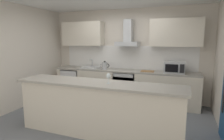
{
  "coord_description": "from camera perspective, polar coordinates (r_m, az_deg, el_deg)",
  "views": [
    {
      "loc": [
        1.55,
        -3.57,
        1.72
      ],
      "look_at": [
        0.05,
        0.42,
        1.05
      ],
      "focal_mm": 30.41,
      "sensor_mm": 36.0,
      "label": 1
    }
  ],
  "objects": [
    {
      "name": "refrigerator",
      "position": [
        6.03,
        -11.43,
        -3.64
      ],
      "size": [
        0.58,
        0.6,
        0.85
      ],
      "color": "white",
      "rests_on": "ground"
    },
    {
      "name": "range_hood",
      "position": [
        5.31,
        4.79,
        9.63
      ],
      "size": [
        0.62,
        0.45,
        0.72
      ],
      "color": "#B7BABC"
    },
    {
      "name": "microwave",
      "position": [
        5.0,
        18.27,
        0.78
      ],
      "size": [
        0.5,
        0.38,
        0.3
      ],
      "color": "#B7BABC",
      "rests_on": "counter_back"
    },
    {
      "name": "wall_left",
      "position": [
        5.3,
        -26.76,
        3.44
      ],
      "size": [
        0.12,
        4.5,
        2.6
      ],
      "primitive_type": "cube",
      "color": "silver",
      "rests_on": "ground"
    },
    {
      "name": "sink",
      "position": [
        5.66,
        -6.48,
        0.85
      ],
      "size": [
        0.5,
        0.4,
        0.26
      ],
      "color": "silver",
      "rests_on": "counter_back"
    },
    {
      "name": "chopping_board",
      "position": [
        5.09,
        10.61,
        -0.36
      ],
      "size": [
        0.35,
        0.24,
        0.02
      ],
      "primitive_type": "cube",
      "rotation": [
        0.0,
        0.0,
        0.05
      ],
      "color": "#9E7247",
      "rests_on": "counter_back"
    },
    {
      "name": "kettle",
      "position": [
        5.41,
        -2.21,
        1.35
      ],
      "size": [
        0.29,
        0.15,
        0.24
      ],
      "color": "#B7BABC",
      "rests_on": "counter_back"
    },
    {
      "name": "counter_island",
      "position": [
        3.51,
        -4.31,
        -11.52
      ],
      "size": [
        3.07,
        0.64,
        0.98
      ],
      "color": "beige",
      "rests_on": "ground"
    },
    {
      "name": "oven",
      "position": [
        5.34,
        4.22,
        -4.74
      ],
      "size": [
        0.6,
        0.62,
        0.8
      ],
      "color": "slate",
      "rests_on": "ground"
    },
    {
      "name": "upper_cabinets",
      "position": [
        5.38,
        3.99,
        10.94
      ],
      "size": [
        3.96,
        0.32,
        0.7
      ],
      "color": "beige"
    },
    {
      "name": "wall_back",
      "position": [
        5.62,
        4.6,
        4.63
      ],
      "size": [
        5.57,
        0.12,
        2.6
      ],
      "primitive_type": "cube",
      "color": "silver",
      "rests_on": "ground"
    },
    {
      "name": "counter_back",
      "position": [
        5.39,
        3.36,
        -4.71
      ],
      "size": [
        4.02,
        0.6,
        0.9
      ],
      "color": "beige",
      "rests_on": "ground"
    },
    {
      "name": "backsplash_tile",
      "position": [
        5.55,
        4.39,
        3.85
      ],
      "size": [
        3.88,
        0.02,
        0.66
      ],
      "primitive_type": "cube",
      "color": "white"
    },
    {
      "name": "wine_glass",
      "position": [
        3.26,
        -1.06,
        -1.92
      ],
      "size": [
        0.08,
        0.08,
        0.18
      ],
      "color": "silver",
      "rests_on": "counter_island"
    },
    {
      "name": "ground",
      "position": [
        4.26,
        -2.64,
        -15.03
      ],
      "size": [
        5.57,
        4.5,
        0.02
      ],
      "primitive_type": "cube",
      "color": "slate"
    }
  ]
}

